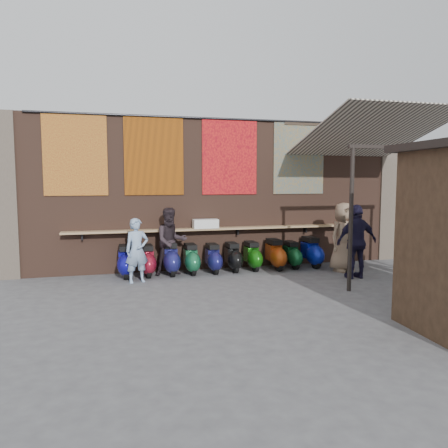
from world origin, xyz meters
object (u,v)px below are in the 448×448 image
at_px(scooter_stool_7, 275,254).
at_px(diner_left, 137,250).
at_px(scooter_stool_6, 252,256).
at_px(scooter_stool_3, 191,259).
at_px(scooter_stool_4, 213,258).
at_px(diner_right, 171,241).
at_px(shelf_box, 205,224).
at_px(scooter_stool_9, 311,252).
at_px(scooter_stool_5, 233,257).
at_px(scooter_stool_8, 292,255).
at_px(scooter_stool_0, 125,262).
at_px(scooter_stool_1, 147,261).
at_px(scooter_stool_2, 171,259).
at_px(shopper_navy, 357,242).
at_px(shopper_grey, 426,248).
at_px(shopper_tan, 343,237).

relative_size(scooter_stool_7, diner_left, 0.56).
height_order(scooter_stool_6, scooter_stool_7, scooter_stool_7).
xyz_separation_m(scooter_stool_3, diner_left, (-1.39, -0.60, 0.37)).
distance_m(scooter_stool_4, diner_right, 1.18).
bearing_deg(shelf_box, scooter_stool_9, -5.51).
relative_size(shelf_box, scooter_stool_6, 0.83).
bearing_deg(diner_right, scooter_stool_5, -7.20).
height_order(scooter_stool_3, scooter_stool_5, scooter_stool_3).
bearing_deg(scooter_stool_7, scooter_stool_6, 174.25).
bearing_deg(shelf_box, scooter_stool_8, -6.77).
bearing_deg(scooter_stool_0, scooter_stool_7, -0.38).
relative_size(scooter_stool_0, scooter_stool_1, 1.02).
bearing_deg(diner_right, scooter_stool_7, -8.77).
relative_size(scooter_stool_8, diner_right, 0.45).
height_order(shelf_box, scooter_stool_2, shelf_box).
relative_size(scooter_stool_4, scooter_stool_9, 0.90).
xyz_separation_m(scooter_stool_1, shopper_navy, (4.88, -1.56, 0.51)).
bearing_deg(scooter_stool_4, scooter_stool_2, 177.66).
bearing_deg(scooter_stool_9, shopper_grey, -47.95).
distance_m(scooter_stool_0, scooter_stool_6, 3.29).
distance_m(scooter_stool_7, diner_left, 3.73).
distance_m(shelf_box, shopper_navy, 3.82).
distance_m(shelf_box, scooter_stool_1, 1.79).
distance_m(diner_right, shopper_grey, 6.18).
relative_size(scooter_stool_1, scooter_stool_9, 0.94).
relative_size(scooter_stool_7, diner_right, 0.50).
xyz_separation_m(scooter_stool_7, diner_left, (-3.67, -0.58, 0.35)).
relative_size(scooter_stool_4, diner_left, 0.52).
distance_m(scooter_stool_3, shopper_grey, 5.71).
relative_size(diner_right, shopper_tan, 0.94).
bearing_deg(scooter_stool_9, scooter_stool_7, -177.74).
bearing_deg(scooter_stool_3, scooter_stool_6, 1.48).
height_order(diner_left, diner_right, diner_right).
distance_m(scooter_stool_8, diner_left, 4.23).
distance_m(scooter_stool_6, scooter_stool_9, 1.71).
height_order(scooter_stool_8, shopper_tan, shopper_tan).
xyz_separation_m(scooter_stool_7, scooter_stool_8, (0.50, 0.05, -0.04)).
bearing_deg(scooter_stool_8, scooter_stool_7, -174.70).
xyz_separation_m(scooter_stool_7, scooter_stool_9, (1.09, 0.04, 0.01)).
xyz_separation_m(shelf_box, scooter_stool_7, (1.83, -0.32, -0.84)).
relative_size(scooter_stool_7, shopper_navy, 0.47).
xyz_separation_m(scooter_stool_1, shopper_tan, (5.00, -0.72, 0.52)).
bearing_deg(diner_right, shelf_box, 9.20).
bearing_deg(scooter_stool_1, scooter_stool_3, -1.32).
bearing_deg(shopper_grey, shelf_box, -6.89).
bearing_deg(shelf_box, scooter_stool_6, -12.20).
bearing_deg(scooter_stool_3, shelf_box, 34.28).
bearing_deg(scooter_stool_4, scooter_stool_5, 5.19).
bearing_deg(scooter_stool_7, scooter_stool_0, 179.62).
xyz_separation_m(scooter_stool_1, scooter_stool_2, (0.58, 0.00, 0.02)).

